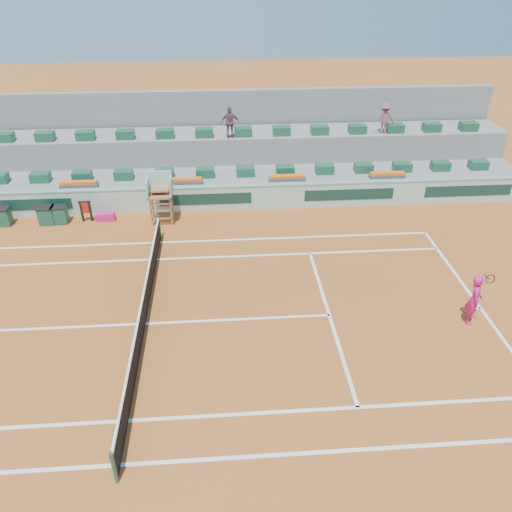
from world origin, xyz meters
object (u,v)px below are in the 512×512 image
object	(u,v)px
umpire_chair	(160,191)
tennis_player	(474,299)
player_bag	(106,217)
drink_cooler_a	(60,215)

from	to	relation	value
umpire_chair	tennis_player	distance (m)	13.81
umpire_chair	player_bag	bearing A→B (deg)	174.92
player_bag	tennis_player	world-z (taller)	tennis_player
drink_cooler_a	tennis_player	xyz separation A→B (m)	(15.87, -8.32, 0.52)
drink_cooler_a	player_bag	bearing A→B (deg)	1.98
player_bag	drink_cooler_a	bearing A→B (deg)	-178.02
umpire_chair	tennis_player	xyz separation A→B (m)	(11.14, -8.15, -0.61)
drink_cooler_a	tennis_player	size ratio (longest dim) A/B	0.37
player_bag	umpire_chair	bearing A→B (deg)	-5.08
player_bag	drink_cooler_a	world-z (taller)	drink_cooler_a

